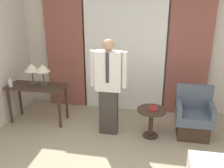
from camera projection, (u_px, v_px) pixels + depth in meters
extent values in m
cube|color=beige|center=(125.00, 47.00, 5.23)|extent=(10.00, 0.06, 2.70)
cube|color=white|center=(124.00, 51.00, 5.13)|extent=(1.66, 0.06, 2.58)
cube|color=brown|center=(65.00, 49.00, 5.35)|extent=(0.83, 0.06, 2.58)
cube|color=brown|center=(189.00, 54.00, 4.92)|extent=(0.83, 0.06, 2.58)
cube|color=#38281E|center=(37.00, 86.00, 4.79)|extent=(1.13, 0.50, 0.03)
cylinder|color=#38281E|center=(10.00, 106.00, 4.82)|extent=(0.05, 0.05, 0.71)
cylinder|color=#38281E|center=(59.00, 110.00, 4.65)|extent=(0.05, 0.05, 0.71)
cylinder|color=#38281E|center=(20.00, 99.00, 5.17)|extent=(0.05, 0.05, 0.71)
cylinder|color=#38281E|center=(66.00, 102.00, 5.00)|extent=(0.05, 0.05, 0.71)
cylinder|color=#4C4238|center=(33.00, 83.00, 4.88)|extent=(0.14, 0.14, 0.04)
cylinder|color=#4C4238|center=(33.00, 76.00, 4.83)|extent=(0.02, 0.02, 0.23)
cone|color=beige|center=(32.00, 67.00, 4.77)|extent=(0.28, 0.28, 0.14)
cylinder|color=#4C4238|center=(44.00, 84.00, 4.84)|extent=(0.14, 0.14, 0.04)
cylinder|color=#4C4238|center=(43.00, 77.00, 4.79)|extent=(0.02, 0.02, 0.23)
cone|color=beige|center=(43.00, 68.00, 4.73)|extent=(0.28, 0.28, 0.14)
cylinder|color=silver|center=(10.00, 83.00, 4.71)|extent=(0.07, 0.07, 0.13)
cylinder|color=silver|center=(10.00, 79.00, 4.68)|extent=(0.03, 0.03, 0.04)
cube|color=#38332D|center=(109.00, 112.00, 4.47)|extent=(0.32, 0.17, 0.83)
cube|color=silver|center=(109.00, 71.00, 4.21)|extent=(0.45, 0.20, 0.69)
cube|color=#333338|center=(107.00, 68.00, 4.08)|extent=(0.06, 0.01, 0.52)
cylinder|color=silver|center=(93.00, 68.00, 4.25)|extent=(0.10, 0.10, 0.62)
cylinder|color=silver|center=(125.00, 70.00, 4.15)|extent=(0.10, 0.10, 0.62)
sphere|color=tan|center=(108.00, 45.00, 4.06)|extent=(0.20, 0.20, 0.20)
cube|color=#38281E|center=(192.00, 129.00, 4.42)|extent=(0.53, 0.44, 0.30)
cube|color=#4C5666|center=(194.00, 117.00, 4.34)|extent=(0.62, 0.52, 0.16)
cube|color=#4C5666|center=(194.00, 97.00, 4.45)|extent=(0.62, 0.10, 0.45)
cube|color=#4C5666|center=(179.00, 107.00, 4.33)|extent=(0.08, 0.52, 0.18)
cube|color=#4C5666|center=(211.00, 110.00, 4.24)|extent=(0.08, 0.52, 0.18)
cylinder|color=#38281E|center=(150.00, 135.00, 4.47)|extent=(0.28, 0.28, 0.02)
cylinder|color=#38281E|center=(151.00, 124.00, 4.39)|extent=(0.08, 0.08, 0.50)
cylinder|color=#38281E|center=(152.00, 110.00, 4.30)|extent=(0.50, 0.50, 0.02)
cube|color=maroon|center=(153.00, 108.00, 4.31)|extent=(0.15, 0.22, 0.03)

